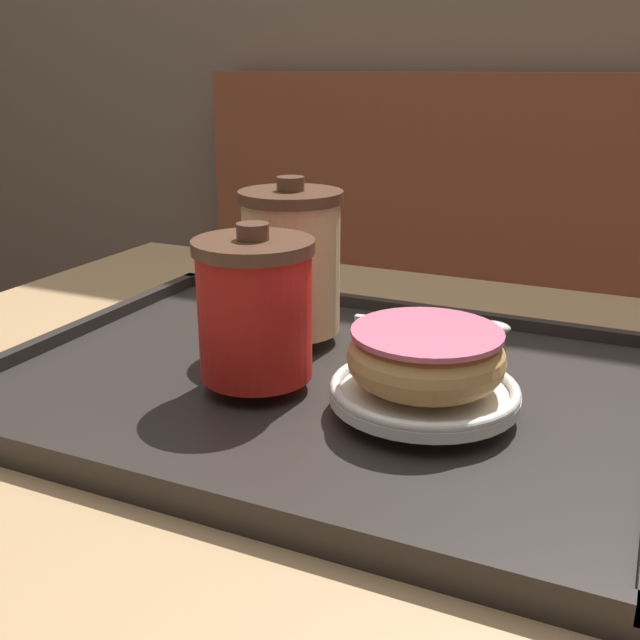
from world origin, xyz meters
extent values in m
cube|color=brown|center=(0.04, 0.84, 0.23)|extent=(1.42, 0.44, 0.45)
cube|color=brown|center=(0.04, 1.02, 0.73)|extent=(1.42, 0.08, 0.55)
cube|color=tan|center=(0.00, 0.00, 0.74)|extent=(0.86, 0.81, 0.03)
cube|color=#282321|center=(0.04, 0.01, 0.76)|extent=(0.53, 0.40, 0.01)
cube|color=#282321|center=(0.04, -0.19, 0.77)|extent=(0.53, 0.01, 0.01)
cube|color=#282321|center=(0.04, 0.20, 0.77)|extent=(0.53, 0.01, 0.01)
cube|color=#282321|center=(-0.22, 0.01, 0.77)|extent=(0.01, 0.40, 0.01)
cylinder|color=red|center=(0.00, -0.03, 0.83)|extent=(0.09, 0.09, 0.10)
cylinder|color=brown|center=(0.00, -0.03, 0.88)|extent=(0.09, 0.09, 0.01)
cylinder|color=brown|center=(0.00, -0.03, 0.89)|extent=(0.02, 0.02, 0.01)
cylinder|color=#E0B784|center=(-0.02, 0.08, 0.84)|extent=(0.09, 0.09, 0.12)
cylinder|color=brown|center=(-0.02, 0.08, 0.90)|extent=(0.09, 0.09, 0.01)
cylinder|color=brown|center=(-0.02, 0.08, 0.91)|extent=(0.02, 0.02, 0.01)
cylinder|color=white|center=(0.13, -0.02, 0.78)|extent=(0.14, 0.14, 0.01)
torus|color=white|center=(0.13, -0.02, 0.79)|extent=(0.14, 0.14, 0.01)
torus|color=tan|center=(0.13, -0.02, 0.81)|extent=(0.11, 0.11, 0.04)
cylinder|color=#DB6684|center=(0.13, -0.02, 0.83)|extent=(0.11, 0.11, 0.00)
ellipsoid|color=silver|center=(0.15, 0.15, 0.78)|extent=(0.04, 0.03, 0.01)
cube|color=silver|center=(0.07, 0.14, 0.78)|extent=(0.11, 0.02, 0.00)
camera|label=1|loc=(0.27, -0.51, 1.01)|focal=42.00mm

